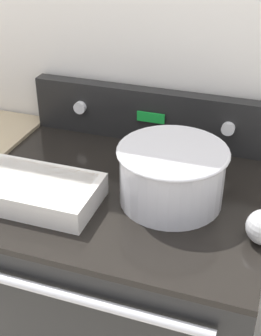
# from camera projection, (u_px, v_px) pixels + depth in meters

# --- Properties ---
(kitchen_wall) EXTENTS (8.00, 0.05, 2.50)m
(kitchen_wall) POSITION_uv_depth(u_px,v_px,m) (161.00, 30.00, 1.42)
(kitchen_wall) COLOR silver
(kitchen_wall) RESTS_ON ground_plane
(stove_range) EXTENTS (0.81, 0.69, 0.90)m
(stove_range) POSITION_uv_depth(u_px,v_px,m) (123.00, 303.00, 1.53)
(stove_range) COLOR black
(stove_range) RESTS_ON ground_plane
(control_panel) EXTENTS (0.81, 0.07, 0.18)m
(control_panel) POSITION_uv_depth(u_px,v_px,m) (154.00, 116.00, 1.50)
(control_panel) COLOR black
(control_panel) RESTS_ON stove_range
(mixing_bowl) EXTENTS (0.29, 0.29, 0.16)m
(mixing_bowl) POSITION_uv_depth(u_px,v_px,m) (172.00, 172.00, 1.21)
(mixing_bowl) COLOR silver
(mixing_bowl) RESTS_ON stove_range
(casserole_dish) EXTENTS (0.34, 0.20, 0.06)m
(casserole_dish) POSITION_uv_depth(u_px,v_px,m) (35.00, 189.00, 1.23)
(casserole_dish) COLOR silver
(casserole_dish) RESTS_ON stove_range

